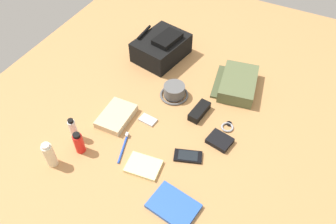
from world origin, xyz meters
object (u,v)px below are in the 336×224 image
toiletry_pouch (237,83)px  sunscreen_spray (79,143)px  toothbrush (124,146)px  wallet (220,141)px  folded_towel (116,116)px  sunglasses_case (199,111)px  lotion_bottle (50,155)px  notepad (144,166)px  media_player (148,120)px  wristwatch (227,127)px  cell_phone (188,156)px  toothpaste_tube (73,129)px  paperback_novel (173,206)px  bucket_hat (174,92)px  backpack (162,47)px

toiletry_pouch → sunscreen_spray: sunscreen_spray is taller
toothbrush → wallet: bearing=-59.6°
wallet → folded_towel: (-0.10, 0.52, 0.01)m
wallet → sunglasses_case: (0.12, 0.16, 0.01)m
lotion_bottle → folded_towel: 0.38m
folded_towel → sunglasses_case: 0.42m
wallet → notepad: bearing=149.6°
media_player → folded_towel: size_ratio=0.45×
sunscreen_spray → sunglasses_case: size_ratio=0.85×
media_player → wristwatch: size_ratio=1.25×
cell_phone → toothpaste_tube: bearing=105.1°
paperback_novel → cell_phone: paperback_novel is taller
toothbrush → wallet: size_ratio=1.53×
lotion_bottle → toothpaste_tube: size_ratio=1.08×
cell_phone → sunglasses_case: size_ratio=1.02×
notepad → folded_towel: size_ratio=0.75×
bucket_hat → wristwatch: size_ratio=2.17×
backpack → media_player: bearing=-159.9°
sunglasses_case → backpack: bearing=57.3°
paperback_novel → media_player: 0.48m
backpack → toiletry_pouch: (-0.05, -0.49, -0.03)m
toothpaste_tube → media_player: 0.36m
bucket_hat → lotion_bottle: 0.70m
bucket_hat → media_player: 0.22m
wristwatch → backpack: bearing=58.0°
sunscreen_spray → notepad: 0.31m
lotion_bottle → toothpaste_tube: bearing=-0.0°
bucket_hat → folded_towel: bearing=146.2°
toothpaste_tube → sunglasses_case: bearing=-48.9°
bucket_hat → wristwatch: bearing=-103.4°
folded_towel → sunscreen_spray: bearing=170.2°
sunscreen_spray → wristwatch: size_ratio=1.67×
notepad → wristwatch: bearing=-40.2°
toiletry_pouch → paperback_novel: (-0.79, -0.00, -0.03)m
lotion_bottle → cell_phone: lotion_bottle is taller
backpack → toothbrush: size_ratio=2.03×
lotion_bottle → sunscreen_spray: 0.13m
backpack → media_player: backpack is taller
media_player → sunglasses_case: size_ratio=0.64×
wristwatch → wallet: bearing=178.7°
lotion_bottle → wallet: (0.45, -0.63, -0.05)m
wristwatch → toiletry_pouch: bearing=10.5°
cell_phone → media_player: 0.29m
wristwatch → wallet: size_ratio=0.65×
toothpaste_tube → sunglasses_case: toothpaste_tube is taller
sunscreen_spray → sunglasses_case: 0.61m
toiletry_pouch → wristwatch: toiletry_pouch is taller
bucket_hat → notepad: (-0.47, -0.08, -0.02)m
toothbrush → sunglasses_case: (0.35, -0.23, 0.01)m
toiletry_pouch → sunscreen_spray: (-0.73, 0.51, 0.02)m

